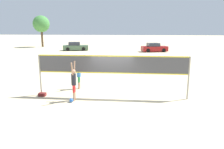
# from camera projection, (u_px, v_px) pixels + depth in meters

# --- Properties ---
(ground_plane) EXTENTS (200.00, 200.00, 0.00)m
(ground_plane) POSITION_uv_depth(u_px,v_px,m) (112.00, 97.00, 13.38)
(ground_plane) COLOR beige
(volleyball_net) EXTENTS (9.05, 0.09, 2.55)m
(volleyball_net) POSITION_uv_depth(u_px,v_px,m) (112.00, 67.00, 12.98)
(volleyball_net) COLOR gray
(volleyball_net) RESTS_ON ground_plane
(player_spiker) EXTENTS (0.28, 0.72, 2.29)m
(player_spiker) POSITION_uv_depth(u_px,v_px,m) (74.00, 80.00, 12.46)
(player_spiker) COLOR tan
(player_spiker) RESTS_ON ground_plane
(player_blocker) EXTENTS (0.28, 0.70, 2.11)m
(player_blocker) POSITION_uv_depth(u_px,v_px,m) (79.00, 73.00, 14.91)
(player_blocker) COLOR tan
(player_blocker) RESTS_ON ground_plane
(volleyball) EXTENTS (0.23, 0.23, 0.23)m
(volleyball) POSITION_uv_depth(u_px,v_px,m) (71.00, 100.00, 12.40)
(volleyball) COLOR blue
(volleyball) RESTS_ON ground_plane
(gear_bag) EXTENTS (0.44, 0.31, 0.20)m
(gear_bag) POSITION_uv_depth(u_px,v_px,m) (42.00, 94.00, 13.52)
(gear_bag) COLOR maroon
(gear_bag) RESTS_ON ground_plane
(parked_car_near) EXTENTS (4.61, 2.74, 1.50)m
(parked_car_near) POSITION_uv_depth(u_px,v_px,m) (154.00, 48.00, 37.27)
(parked_car_near) COLOR maroon
(parked_car_near) RESTS_ON ground_plane
(parked_car_mid) EXTENTS (4.77, 2.86, 1.52)m
(parked_car_mid) POSITION_uv_depth(u_px,v_px,m) (75.00, 47.00, 39.41)
(parked_car_mid) COLOR #4C6B4C
(parked_car_mid) RESTS_ON ground_plane
(tree_left_cluster) EXTENTS (3.43, 3.43, 6.50)m
(tree_left_cluster) POSITION_uv_depth(u_px,v_px,m) (41.00, 24.00, 45.53)
(tree_left_cluster) COLOR #4C3823
(tree_left_cluster) RESTS_ON ground_plane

